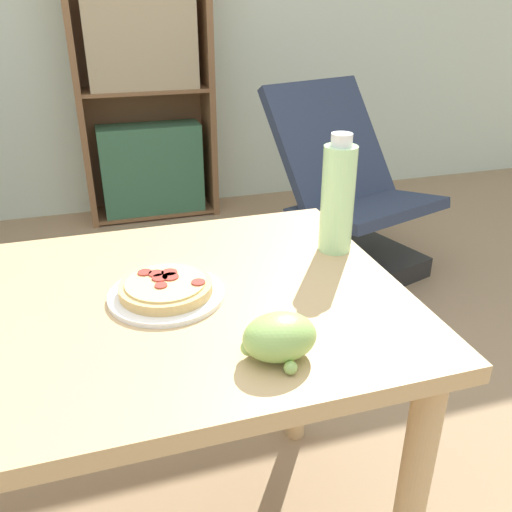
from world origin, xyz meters
TOP-DOWN VIEW (x-y plane):
  - dining_table at (-0.06, 0.10)m, footprint 1.17×0.72m
  - pizza_on_plate at (0.07, 0.10)m, footprint 0.22×0.22m
  - grape_bunch at (0.21, -0.14)m, footprint 0.12×0.11m
  - drink_bottle at (0.47, 0.20)m, footprint 0.07×0.07m
  - lounge_chair_far at (1.13, 1.42)m, footprint 0.76×0.90m
  - bookshelf at (0.29, 2.45)m, footprint 0.77×0.29m

SIDE VIEW (x-z plane):
  - lounge_chair_far at x=1.13m, z-range -0.15..0.73m
  - dining_table at x=-0.06m, z-range 0.26..1.00m
  - bookshelf at x=0.29m, z-range -0.07..1.45m
  - pizza_on_plate at x=0.07m, z-range 0.74..0.77m
  - grape_bunch at x=0.21m, z-range 0.74..0.81m
  - drink_bottle at x=0.47m, z-range 0.73..1.00m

